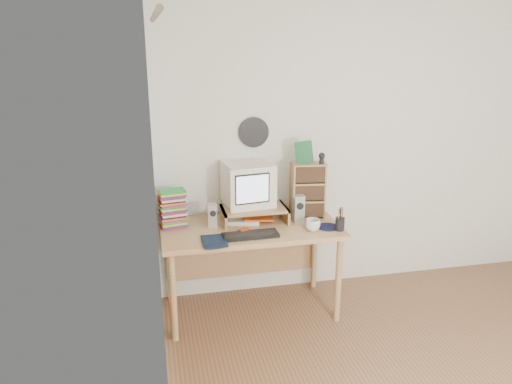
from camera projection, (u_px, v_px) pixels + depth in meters
name	position (u px, v px, depth m)	size (l,w,h in m)	color
back_wall	(358.00, 148.00, 4.33)	(3.50, 3.50, 0.00)	white
left_wall	(160.00, 244.00, 2.34)	(3.50, 3.50, 0.00)	white
curtain	(165.00, 227.00, 2.83)	(2.20, 2.20, 0.00)	#F24E22
wall_disc	(254.00, 132.00, 4.07)	(0.25, 0.25, 0.02)	black
desk	(249.00, 239.00, 4.02)	(1.40, 0.70, 0.75)	tan
monitor_riser	(254.00, 210.00, 4.00)	(0.52, 0.30, 0.12)	tan
crt_monitor	(249.00, 185.00, 3.98)	(0.36, 0.36, 0.34)	white
speaker_left	(212.00, 215.00, 3.90)	(0.07, 0.07, 0.19)	#B8B9BD
speaker_right	(298.00, 208.00, 4.00)	(0.08, 0.08, 0.22)	#B8B9BD
keyboard	(251.00, 235.00, 3.72)	(0.42, 0.14, 0.03)	black
dvd_stack	(173.00, 210.00, 3.88)	(0.19, 0.14, 0.27)	brown
cd_rack	(308.00, 190.00, 4.06)	(0.28, 0.15, 0.46)	tan
mug	(313.00, 225.00, 3.83)	(0.12, 0.12, 0.09)	white
diary	(202.00, 241.00, 3.59)	(0.22, 0.16, 0.04)	#0D1A32
mousepad	(328.00, 227.00, 3.91)	(0.18, 0.18, 0.00)	black
pen_cup	(340.00, 221.00, 3.83)	(0.07, 0.07, 0.14)	black
papers	(249.00, 219.00, 4.03)	(0.27, 0.20, 0.04)	white
red_box	(244.00, 231.00, 3.77)	(0.08, 0.05, 0.04)	#B83613
game_box	(304.00, 152.00, 3.97)	(0.14, 0.03, 0.18)	#1A5B31
webcam	(322.00, 158.00, 3.96)	(0.05, 0.05, 0.09)	black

